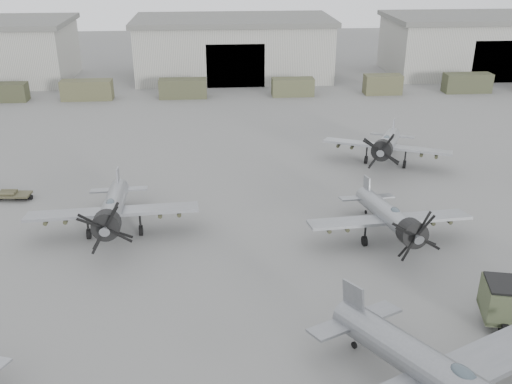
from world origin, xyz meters
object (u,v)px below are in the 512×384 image
aircraft_mid_1 (112,209)px  aircraft_near_1 (447,381)px  aircraft_mid_2 (391,217)px  aircraft_far_1 (387,144)px

aircraft_mid_1 → aircraft_near_1: bearing=-51.7°
aircraft_mid_1 → aircraft_mid_2: bearing=-11.1°
aircraft_mid_1 → aircraft_far_1: bearing=24.0°
aircraft_near_1 → aircraft_mid_1: aircraft_near_1 is taller
aircraft_near_1 → aircraft_far_1: size_ratio=1.20×
aircraft_near_1 → aircraft_mid_2: (2.43, 15.96, -0.49)m
aircraft_near_1 → aircraft_far_1: 31.10m
aircraft_near_1 → aircraft_mid_1: 24.76m
aircraft_far_1 → aircraft_mid_1: bearing=-128.7°
aircraft_near_1 → aircraft_far_1: aircraft_near_1 is taller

